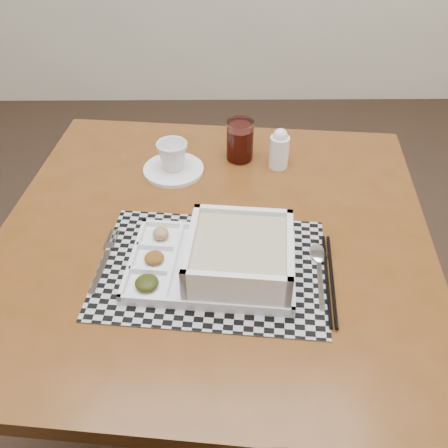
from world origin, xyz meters
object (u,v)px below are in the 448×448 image
Objects in this scene: dining_table at (214,256)px; cup at (172,156)px; serving_tray at (231,259)px; juice_glass at (240,142)px; creamer_bottle at (279,149)px.

cup is (-0.10, 0.23, 0.12)m from dining_table.
serving_tray reaches higher than cup.
dining_table is 0.32m from juice_glass.
serving_tray is 3.23× the size of juice_glass.
serving_tray is at bearing -108.48° from creamer_bottle.
juice_glass is at bearing 33.89° from cup.
cup is 0.72× the size of juice_glass.
cup is at bearing 111.02° from serving_tray.
cup is at bearing 113.56° from dining_table.
serving_tray is 0.40m from creamer_bottle.
juice_glass reaches higher than cup.
juice_glass is (0.03, 0.41, 0.01)m from serving_tray.
dining_table is at bearing -51.65° from cup.
juice_glass is (0.07, 0.29, 0.12)m from dining_table.
serving_tray is (0.04, -0.12, 0.11)m from dining_table.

